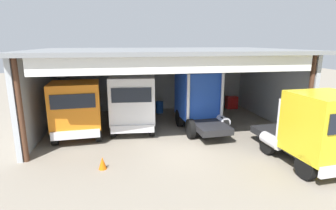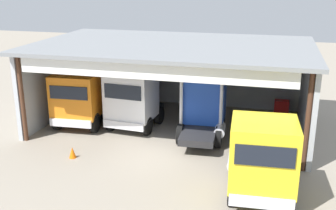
{
  "view_description": "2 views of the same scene",
  "coord_description": "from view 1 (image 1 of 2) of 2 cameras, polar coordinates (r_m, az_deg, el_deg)",
  "views": [
    {
      "loc": [
        -2.9,
        -12.34,
        5.41
      ],
      "look_at": [
        0.0,
        3.18,
        1.67
      ],
      "focal_mm": 28.47,
      "sensor_mm": 36.0,
      "label": 1
    },
    {
      "loc": [
        5.54,
        -18.28,
        8.74
      ],
      "look_at": [
        0.0,
        3.18,
        1.67
      ],
      "focal_mm": 44.13,
      "sensor_mm": 36.0,
      "label": 2
    }
  ],
  "objects": [
    {
      "name": "traffic_cone",
      "position": [
        12.21,
        -13.85,
        -11.96
      ],
      "size": [
        0.36,
        0.36,
        0.56
      ],
      "primitive_type": "cone",
      "color": "orange",
      "rests_on": "ground"
    },
    {
      "name": "tool_cart",
      "position": [
        22.84,
        13.45,
        0.54
      ],
      "size": [
        0.9,
        0.6,
        1.0
      ],
      "primitive_type": "cube",
      "color": "red",
      "rests_on": "ground"
    },
    {
      "name": "truck_white_center_right_bay",
      "position": [
        16.08,
        -7.69,
        0.37
      ],
      "size": [
        2.81,
        4.35,
        3.48
      ],
      "rotation": [
        0.0,
        0.0,
        3.06
      ],
      "color": "white",
      "rests_on": "ground"
    },
    {
      "name": "ground_plane",
      "position": [
        13.78,
        2.46,
        -9.82
      ],
      "size": [
        80.0,
        80.0,
        0.0
      ],
      "primitive_type": "plane",
      "color": "gray",
      "rests_on": "ground"
    },
    {
      "name": "truck_yellow_center_bay",
      "position": [
        13.16,
        29.25,
        -4.5
      ],
      "size": [
        2.9,
        5.45,
        3.37
      ],
      "rotation": [
        0.0,
        0.0,
        3.2
      ],
      "color": "yellow",
      "rests_on": "ground"
    },
    {
      "name": "oil_drum",
      "position": [
        20.81,
        -1.84,
        -0.47
      ],
      "size": [
        0.58,
        0.58,
        0.91
      ],
      "primitive_type": "cylinder",
      "color": "#194CB2",
      "rests_on": "ground"
    },
    {
      "name": "truck_blue_yard_outside",
      "position": [
        16.78,
        6.66,
        1.2
      ],
      "size": [
        2.68,
        4.86,
        3.66
      ],
      "rotation": [
        0.0,
        0.0,
        0.05
      ],
      "color": "#1E47B7",
      "rests_on": "ground"
    },
    {
      "name": "workshop_shed",
      "position": [
        18.06,
        -1.3,
        7.27
      ],
      "size": [
        15.63,
        9.82,
        4.98
      ],
      "color": "#ADB2B7",
      "rests_on": "ground"
    },
    {
      "name": "truck_orange_center_left_bay",
      "position": [
        15.82,
        -19.09,
        -0.78
      ],
      "size": [
        2.91,
        4.42,
        3.29
      ],
      "rotation": [
        0.0,
        0.0,
        3.2
      ],
      "color": "orange",
      "rests_on": "ground"
    }
  ]
}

